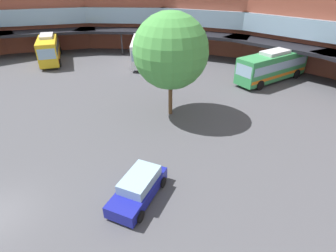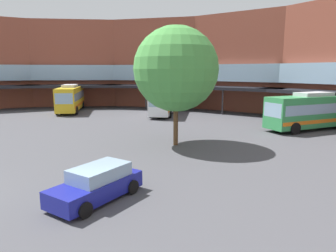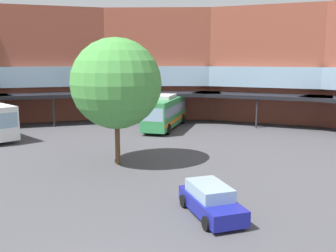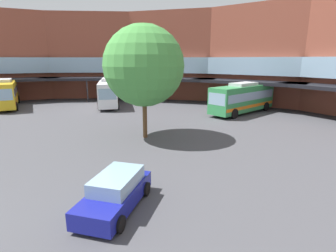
{
  "view_description": "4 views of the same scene",
  "coord_description": "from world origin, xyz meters",
  "px_view_note": "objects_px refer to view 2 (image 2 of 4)",
  "views": [
    {
      "loc": [
        13.81,
        -0.59,
        11.69
      ],
      "look_at": [
        1.79,
        11.82,
        1.56
      ],
      "focal_mm": 28.31,
      "sensor_mm": 36.0,
      "label": 1
    },
    {
      "loc": [
        16.89,
        1.51,
        5.75
      ],
      "look_at": [
        -2.27,
        15.38,
        1.42
      ],
      "focal_mm": 32.38,
      "sensor_mm": 36.0,
      "label": 2
    },
    {
      "loc": [
        3.12,
        -11.6,
        7.64
      ],
      "look_at": [
        2.09,
        16.01,
        2.77
      ],
      "focal_mm": 41.37,
      "sensor_mm": 36.0,
      "label": 3
    },
    {
      "loc": [
        12.58,
        -0.73,
        6.4
      ],
      "look_at": [
        0.43,
        16.13,
        1.16
      ],
      "focal_mm": 28.44,
      "sensor_mm": 36.0,
      "label": 4
    }
  ],
  "objects_px": {
    "bus_3": "(71,98)",
    "parked_car": "(97,184)",
    "bus_1": "(165,99)",
    "bus_4": "(312,111)",
    "plaza_tree": "(176,69)"
  },
  "relations": [
    {
      "from": "bus_1",
      "to": "bus_3",
      "type": "xyz_separation_m",
      "value": [
        -9.41,
        -9.88,
        0.03
      ]
    },
    {
      "from": "bus_3",
      "to": "parked_car",
      "type": "height_order",
      "value": "bus_3"
    },
    {
      "from": "parked_car",
      "to": "plaza_tree",
      "type": "bearing_deg",
      "value": -166.62
    },
    {
      "from": "bus_3",
      "to": "plaza_tree",
      "type": "xyz_separation_m",
      "value": [
        24.64,
        0.07,
        3.93
      ]
    },
    {
      "from": "bus_1",
      "to": "bus_4",
      "type": "height_order",
      "value": "bus_1"
    },
    {
      "from": "bus_1",
      "to": "plaza_tree",
      "type": "xyz_separation_m",
      "value": [
        15.23,
        -9.81,
        3.96
      ]
    },
    {
      "from": "parked_car",
      "to": "plaza_tree",
      "type": "height_order",
      "value": "plaza_tree"
    },
    {
      "from": "bus_4",
      "to": "plaza_tree",
      "type": "relative_size",
      "value": 1.15
    },
    {
      "from": "bus_1",
      "to": "bus_3",
      "type": "bearing_deg",
      "value": -90.09
    },
    {
      "from": "bus_1",
      "to": "bus_3",
      "type": "relative_size",
      "value": 1.05
    },
    {
      "from": "bus_1",
      "to": "bus_3",
      "type": "height_order",
      "value": "bus_3"
    },
    {
      "from": "bus_4",
      "to": "plaza_tree",
      "type": "distance_m",
      "value": 15.61
    },
    {
      "from": "bus_1",
      "to": "parked_car",
      "type": "relative_size",
      "value": 2.25
    },
    {
      "from": "bus_3",
      "to": "parked_car",
      "type": "relative_size",
      "value": 2.13
    },
    {
      "from": "bus_3",
      "to": "bus_4",
      "type": "distance_m",
      "value": 31.21
    }
  ]
}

